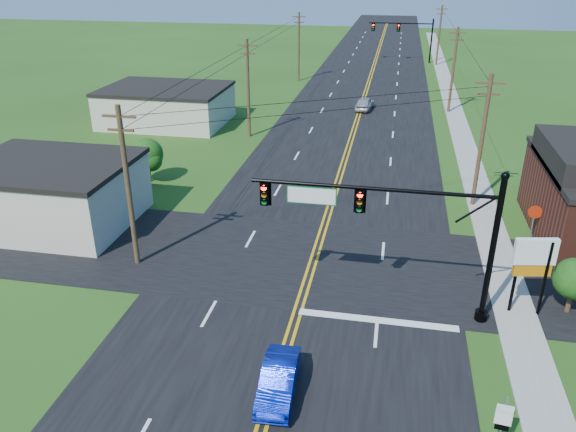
% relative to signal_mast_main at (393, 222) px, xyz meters
% --- Properties ---
extents(ground, '(260.00, 260.00, 0.00)m').
position_rel_signal_mast_main_xyz_m(ground, '(-4.34, -8.00, -4.75)').
color(ground, '#244313').
rests_on(ground, ground).
extents(road_main, '(16.00, 220.00, 0.04)m').
position_rel_signal_mast_main_xyz_m(road_main, '(-4.34, 42.00, -4.73)').
color(road_main, black).
rests_on(road_main, ground).
extents(road_cross, '(70.00, 10.00, 0.04)m').
position_rel_signal_mast_main_xyz_m(road_cross, '(-4.34, 4.00, -4.73)').
color(road_cross, black).
rests_on(road_cross, ground).
extents(sidewalk, '(2.00, 160.00, 0.08)m').
position_rel_signal_mast_main_xyz_m(sidewalk, '(6.16, 32.00, -4.71)').
color(sidewalk, gray).
rests_on(sidewalk, ground).
extents(signal_mast_main, '(11.30, 0.60, 7.48)m').
position_rel_signal_mast_main_xyz_m(signal_mast_main, '(0.00, 0.00, 0.00)').
color(signal_mast_main, black).
rests_on(signal_mast_main, ground).
extents(signal_mast_far, '(10.98, 0.60, 7.48)m').
position_rel_signal_mast_main_xyz_m(signal_mast_far, '(0.10, 72.00, -0.20)').
color(signal_mast_far, black).
rests_on(signal_mast_far, ground).
extents(cream_bldg_near, '(10.20, 8.20, 4.10)m').
position_rel_signal_mast_main_xyz_m(cream_bldg_near, '(-21.34, 6.00, -2.69)').
color(cream_bldg_near, silver).
rests_on(cream_bldg_near, ground).
extents(cream_bldg_far, '(12.20, 9.20, 3.70)m').
position_rel_signal_mast_main_xyz_m(cream_bldg_far, '(-23.34, 30.00, -2.89)').
color(cream_bldg_far, silver).
rests_on(cream_bldg_far, ground).
extents(utility_pole_left_a, '(1.80, 0.28, 9.00)m').
position_rel_signal_mast_main_xyz_m(utility_pole_left_a, '(-13.84, 2.00, -0.03)').
color(utility_pole_left_a, '#392B1A').
rests_on(utility_pole_left_a, ground).
extents(utility_pole_left_b, '(1.80, 0.28, 9.00)m').
position_rel_signal_mast_main_xyz_m(utility_pole_left_b, '(-13.84, 27.00, -0.03)').
color(utility_pole_left_b, '#392B1A').
rests_on(utility_pole_left_b, ground).
extents(utility_pole_left_c, '(1.80, 0.28, 9.00)m').
position_rel_signal_mast_main_xyz_m(utility_pole_left_c, '(-13.84, 54.00, -0.03)').
color(utility_pole_left_c, '#392B1A').
rests_on(utility_pole_left_c, ground).
extents(utility_pole_right_a, '(1.80, 0.28, 9.00)m').
position_rel_signal_mast_main_xyz_m(utility_pole_right_a, '(5.46, 14.00, -0.03)').
color(utility_pole_right_a, '#392B1A').
rests_on(utility_pole_right_a, ground).
extents(utility_pole_right_b, '(1.80, 0.28, 9.00)m').
position_rel_signal_mast_main_xyz_m(utility_pole_right_b, '(5.46, 40.00, -0.03)').
color(utility_pole_right_b, '#392B1A').
rests_on(utility_pole_right_b, ground).
extents(utility_pole_right_c, '(1.80, 0.28, 9.00)m').
position_rel_signal_mast_main_xyz_m(utility_pole_right_c, '(5.46, 70.00, -0.03)').
color(utility_pole_right_c, '#392B1A').
rests_on(utility_pole_right_c, ground).
extents(tree_right_back, '(3.00, 3.00, 4.10)m').
position_rel_signal_mast_main_xyz_m(tree_right_back, '(11.66, 18.00, -2.15)').
color(tree_right_back, '#392B1A').
rests_on(tree_right_back, ground).
extents(shrub_corner, '(2.00, 2.00, 2.86)m').
position_rel_signal_mast_main_xyz_m(shrub_corner, '(8.66, 1.50, -2.90)').
color(shrub_corner, '#392B1A').
rests_on(shrub_corner, ground).
extents(tree_left, '(2.40, 2.40, 3.37)m').
position_rel_signal_mast_main_xyz_m(tree_left, '(-18.34, 14.00, -2.59)').
color(tree_left, '#392B1A').
rests_on(tree_left, ground).
extents(blue_car, '(1.52, 3.88, 1.26)m').
position_rel_signal_mast_main_xyz_m(blue_car, '(-3.93, -6.66, -4.12)').
color(blue_car, '#071BA5').
rests_on(blue_car, ground).
extents(distant_car, '(2.19, 4.36, 1.42)m').
position_rel_signal_mast_main_xyz_m(distant_car, '(-3.71, 39.23, -4.04)').
color(distant_car, '#B2B2B7').
rests_on(distant_car, ground).
extents(route_sign, '(0.57, 0.12, 2.29)m').
position_rel_signal_mast_main_xyz_m(route_sign, '(4.15, -7.85, -3.42)').
color(route_sign, slate).
rests_on(route_sign, ground).
extents(stop_sign, '(0.84, 0.14, 2.37)m').
position_rel_signal_mast_main_xyz_m(stop_sign, '(8.30, 8.98, -3.04)').
color(stop_sign, slate).
rests_on(stop_sign, ground).
extents(pylon_sign, '(1.98, 0.62, 4.02)m').
position_rel_signal_mast_main_xyz_m(pylon_sign, '(6.54, 1.00, -1.81)').
color(pylon_sign, black).
rests_on(pylon_sign, ground).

